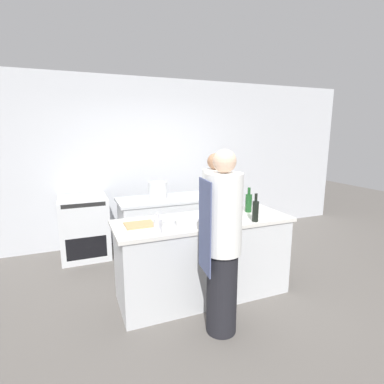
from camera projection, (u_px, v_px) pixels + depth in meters
name	position (u px, v px, depth m)	size (l,w,h in m)	color
ground_plane	(203.00, 294.00, 3.60)	(16.00, 16.00, 0.00)	#605B56
wall_back	(154.00, 161.00, 5.25)	(8.00, 0.06, 2.80)	silver
prep_counter	(203.00, 257.00, 3.50)	(2.03, 0.74, 0.93)	silver
pass_counter	(175.00, 227.00, 4.63)	(1.70, 0.67, 0.93)	silver
oven_range	(85.00, 227.00, 4.61)	(0.70, 0.72, 0.94)	silver
chef_at_prep_near	(222.00, 245.00, 2.76)	(0.37, 0.35, 1.77)	black
chef_at_stove	(215.00, 211.00, 4.21)	(0.38, 0.36, 1.62)	black
bottle_olive_oil	(158.00, 226.00, 2.92)	(0.08, 0.08, 0.20)	silver
bottle_vinegar	(255.00, 210.00, 3.30)	(0.07, 0.07, 0.32)	black
bottle_wine	(249.00, 202.00, 3.70)	(0.08, 0.08, 0.31)	#19471E
bowl_mixing_large	(168.00, 222.00, 3.18)	(0.19, 0.19, 0.06)	#B7BABC
bowl_prep_small	(189.00, 223.00, 3.13)	(0.20, 0.20, 0.07)	white
cup	(224.00, 209.00, 3.71)	(0.08, 0.08, 0.08)	white
cutting_board	(140.00, 225.00, 3.19)	(0.31, 0.26, 0.01)	tan
stockpot	(158.00, 190.00, 4.48)	(0.28, 0.28, 0.24)	silver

